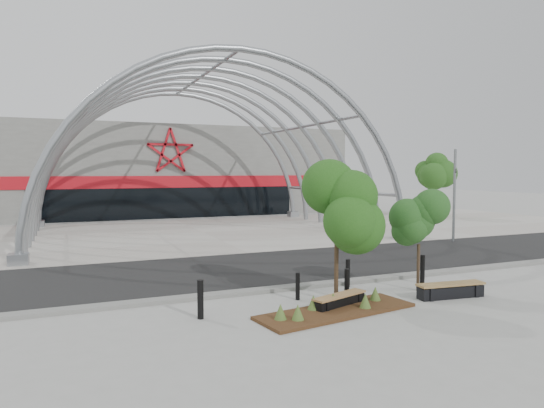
# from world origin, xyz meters

# --- Properties ---
(ground) EXTENTS (140.00, 140.00, 0.00)m
(ground) POSITION_xyz_m (0.00, 0.00, 0.00)
(ground) COLOR #989893
(ground) RESTS_ON ground
(road) EXTENTS (140.00, 7.00, 0.02)m
(road) POSITION_xyz_m (0.00, 3.50, 0.01)
(road) COLOR black
(road) RESTS_ON ground
(forecourt) EXTENTS (60.00, 17.00, 0.04)m
(forecourt) POSITION_xyz_m (0.00, 15.50, 0.02)
(forecourt) COLOR #A9A297
(forecourt) RESTS_ON ground
(kerb) EXTENTS (60.00, 0.50, 0.12)m
(kerb) POSITION_xyz_m (0.00, -0.25, 0.06)
(kerb) COLOR slate
(kerb) RESTS_ON ground
(arena_building) EXTENTS (34.00, 15.24, 8.00)m
(arena_building) POSITION_xyz_m (0.00, 33.45, 3.99)
(arena_building) COLOR slate
(arena_building) RESTS_ON ground
(vault_canopy) EXTENTS (20.80, 15.80, 20.36)m
(vault_canopy) POSITION_xyz_m (0.00, 15.50, 0.02)
(vault_canopy) COLOR #8F9498
(vault_canopy) RESTS_ON ground
(planting_bed) EXTENTS (4.93, 2.19, 0.50)m
(planting_bed) POSITION_xyz_m (-1.14, -3.24, 0.12)
(planting_bed) COLOR #382211
(planting_bed) RESTS_ON ground
(signal_pole) EXTENTS (0.25, 0.74, 5.23)m
(signal_pole) POSITION_xyz_m (12.10, 6.22, 2.73)
(signal_pole) COLOR slate
(signal_pole) RESTS_ON ground
(street_tree_0) EXTENTS (1.80, 1.80, 4.11)m
(street_tree_0) POSITION_xyz_m (-0.50, -2.24, 2.95)
(street_tree_0) COLOR black
(street_tree_0) RESTS_ON ground
(street_tree_1) EXTENTS (1.29, 1.29, 3.06)m
(street_tree_1) POSITION_xyz_m (2.76, -2.06, 2.20)
(street_tree_1) COLOR #322719
(street_tree_1) RESTS_ON ground
(bench_0) EXTENTS (1.97, 1.02, 0.41)m
(bench_0) POSITION_xyz_m (-0.76, -2.87, 0.20)
(bench_0) COLOR black
(bench_0) RESTS_ON ground
(bench_1) EXTENTS (2.30, 0.75, 0.47)m
(bench_1) POSITION_xyz_m (3.08, -3.22, 0.23)
(bench_1) COLOR black
(bench_1) RESTS_ON ground
(bollard_0) EXTENTS (0.17, 0.17, 1.06)m
(bollard_0) POSITION_xyz_m (-4.75, -2.29, 0.53)
(bollard_0) COLOR black
(bollard_0) RESTS_ON ground
(bollard_1) EXTENTS (0.14, 0.14, 0.85)m
(bollard_1) POSITION_xyz_m (-1.49, -1.58, 0.43)
(bollard_1) COLOR black
(bollard_1) RESTS_ON ground
(bollard_2) EXTENTS (0.15, 0.15, 0.95)m
(bollard_2) POSITION_xyz_m (-0.03, -2.09, 0.48)
(bollard_2) COLOR black
(bollard_2) RESTS_ON ground
(bollard_3) EXTENTS (0.15, 0.15, 0.96)m
(bollard_3) POSITION_xyz_m (0.86, -0.71, 0.48)
(bollard_3) COLOR black
(bollard_3) RESTS_ON ground
(bollard_4) EXTENTS (0.16, 0.16, 1.02)m
(bollard_4) POSITION_xyz_m (3.58, -1.30, 0.51)
(bollard_4) COLOR black
(bollard_4) RESTS_ON ground
(bg_tree_1) EXTENTS (2.70, 2.70, 5.91)m
(bg_tree_1) POSITION_xyz_m (21.00, 18.00, 4.25)
(bg_tree_1) COLOR black
(bg_tree_1) RESTS_ON ground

